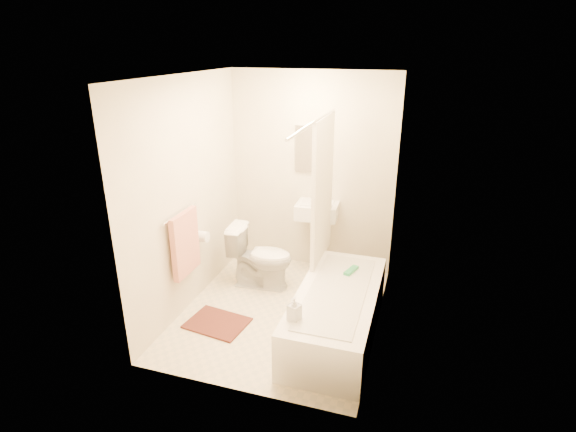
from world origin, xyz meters
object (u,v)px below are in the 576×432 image
(sink, at_px, (317,234))
(toilet, at_px, (261,257))
(bathtub, at_px, (337,313))
(bath_mat, at_px, (217,323))
(soap_bottle, at_px, (294,309))

(sink, bearing_deg, toilet, -135.14)
(toilet, distance_m, sink, 0.79)
(bathtub, distance_m, bath_mat, 1.22)
(toilet, distance_m, bath_mat, 0.96)
(soap_bottle, bearing_deg, bathtub, 65.43)
(toilet, xyz_separation_m, soap_bottle, (0.77, -1.24, 0.22))
(sink, xyz_separation_m, soap_bottle, (0.25, -1.83, 0.10))
(sink, bearing_deg, soap_bottle, -85.37)
(toilet, height_order, bath_mat, toilet)
(bathtub, xyz_separation_m, bath_mat, (-1.18, -0.20, -0.23))
(bath_mat, bearing_deg, toilet, 80.39)
(sink, height_order, soap_bottle, sink)
(toilet, bearing_deg, soap_bottle, -152.00)
(sink, distance_m, soap_bottle, 1.85)
(sink, bearing_deg, bath_mat, -117.91)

